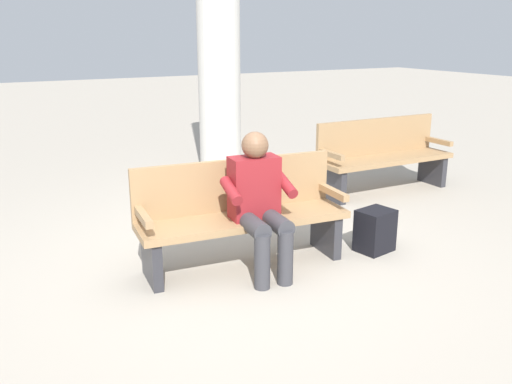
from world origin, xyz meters
name	(u,v)px	position (x,y,z in m)	size (l,w,h in m)	color
ground_plane	(245,266)	(0.00, 0.00, 0.00)	(40.00, 40.00, 0.00)	#A89E8E
bench_near	(241,213)	(-0.01, -0.07, 0.46)	(1.84, 0.64, 0.90)	#9E7A51
person_seated	(259,201)	(-0.05, 0.17, 0.63)	(0.60, 0.60, 1.18)	maroon
backpack	(374,231)	(-1.21, 0.25, 0.19)	(0.36, 0.34, 0.39)	black
bench_far	(383,155)	(-2.60, -1.26, 0.46)	(1.80, 0.49, 0.90)	#9E7A51
support_pillar	(218,23)	(-1.26, -3.21, 2.06)	(0.59, 0.59, 4.12)	beige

